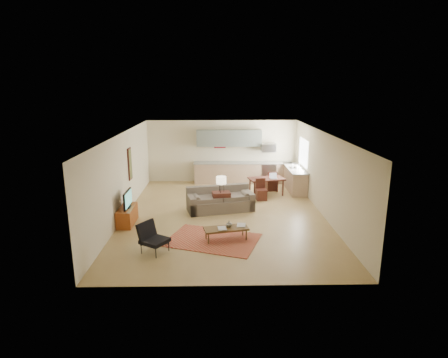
{
  "coord_description": "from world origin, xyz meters",
  "views": [
    {
      "loc": [
        -0.23,
        -11.71,
        4.18
      ],
      "look_at": [
        0.0,
        0.3,
        1.15
      ],
      "focal_mm": 30.0,
      "sensor_mm": 36.0,
      "label": 1
    }
  ],
  "objects_px": {
    "armchair": "(155,238)",
    "tv_credenza": "(127,216)",
    "console_table": "(221,202)",
    "sofa": "(220,199)",
    "coffee_table": "(226,234)",
    "dining_table": "(266,186)"
  },
  "relations": [
    {
      "from": "armchair",
      "to": "sofa",
      "type": "bearing_deg",
      "value": 5.23
    },
    {
      "from": "console_table",
      "to": "dining_table",
      "type": "height_order",
      "value": "console_table"
    },
    {
      "from": "armchair",
      "to": "tv_credenza",
      "type": "height_order",
      "value": "armchair"
    },
    {
      "from": "console_table",
      "to": "armchair",
      "type": "bearing_deg",
      "value": -127.16
    },
    {
      "from": "sofa",
      "to": "armchair",
      "type": "xyz_separation_m",
      "value": [
        -1.71,
        -3.28,
        -0.01
      ]
    },
    {
      "from": "sofa",
      "to": "armchair",
      "type": "height_order",
      "value": "sofa"
    },
    {
      "from": "coffee_table",
      "to": "tv_credenza",
      "type": "relative_size",
      "value": 1.06
    },
    {
      "from": "sofa",
      "to": "armchair",
      "type": "distance_m",
      "value": 3.7
    },
    {
      "from": "coffee_table",
      "to": "dining_table",
      "type": "height_order",
      "value": "dining_table"
    },
    {
      "from": "sofa",
      "to": "armchair",
      "type": "bearing_deg",
      "value": -131.4
    },
    {
      "from": "armchair",
      "to": "console_table",
      "type": "bearing_deg",
      "value": 3.71
    },
    {
      "from": "sofa",
      "to": "dining_table",
      "type": "height_order",
      "value": "sofa"
    },
    {
      "from": "sofa",
      "to": "tv_credenza",
      "type": "relative_size",
      "value": 2.02
    },
    {
      "from": "tv_credenza",
      "to": "dining_table",
      "type": "distance_m",
      "value": 5.6
    },
    {
      "from": "coffee_table",
      "to": "armchair",
      "type": "relative_size",
      "value": 1.55
    },
    {
      "from": "console_table",
      "to": "coffee_table",
      "type": "bearing_deg",
      "value": -95.55
    },
    {
      "from": "coffee_table",
      "to": "tv_credenza",
      "type": "height_order",
      "value": "tv_credenza"
    },
    {
      "from": "armchair",
      "to": "console_table",
      "type": "height_order",
      "value": "armchair"
    },
    {
      "from": "tv_credenza",
      "to": "armchair",
      "type": "bearing_deg",
      "value": -60.22
    },
    {
      "from": "armchair",
      "to": "dining_table",
      "type": "distance_m",
      "value": 6.2
    },
    {
      "from": "sofa",
      "to": "dining_table",
      "type": "bearing_deg",
      "value": 31.6
    },
    {
      "from": "sofa",
      "to": "console_table",
      "type": "bearing_deg",
      "value": -93.81
    }
  ]
}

